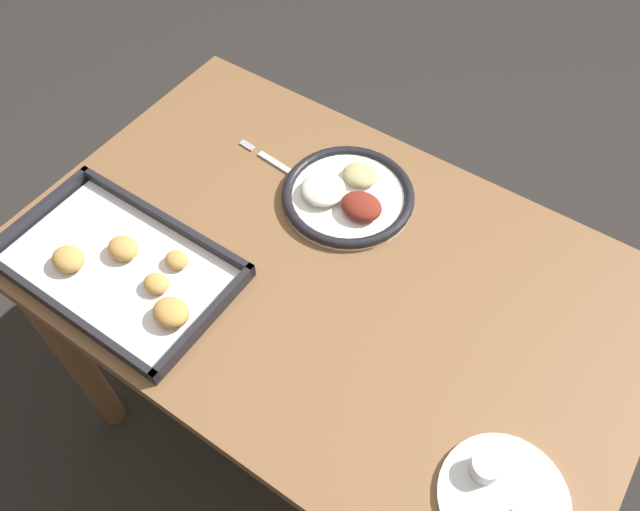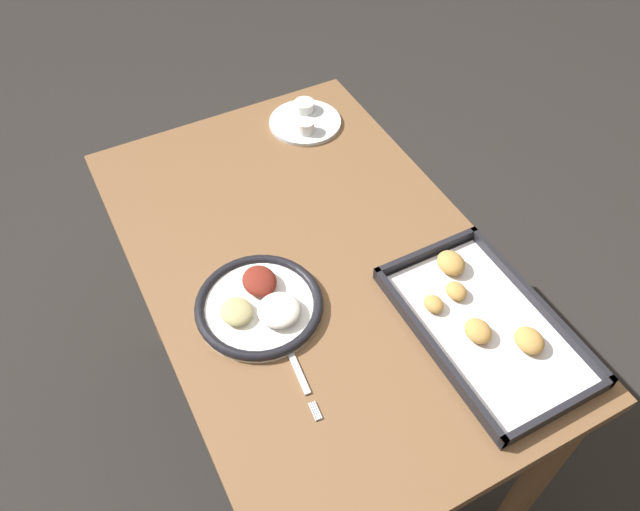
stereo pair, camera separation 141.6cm
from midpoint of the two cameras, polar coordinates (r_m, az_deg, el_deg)
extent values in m
plane|color=#282623|center=(1.73, 8.74, -37.39)|extent=(8.00, 8.00, 0.00)
cube|color=brown|center=(0.99, 15.56, -38.27)|extent=(1.11, 0.70, 0.03)
cylinder|color=brown|center=(1.57, 37.42, -33.50)|extent=(0.06, 0.06, 0.74)
cylinder|color=brown|center=(1.43, -1.57, -16.39)|extent=(0.06, 0.06, 0.74)
cylinder|color=brown|center=(1.40, -19.24, -35.18)|extent=(0.06, 0.06, 0.74)
cylinder|color=white|center=(0.99, 16.56, -28.41)|extent=(0.25, 0.25, 0.01)
torus|color=black|center=(0.98, 16.66, -28.36)|extent=(0.25, 0.25, 0.02)
ellipsoid|color=silver|center=(0.95, 13.78, -28.54)|extent=(0.08, 0.08, 0.03)
ellipsoid|color=maroon|center=(0.97, 18.89, -30.43)|extent=(0.08, 0.07, 0.03)
ellipsoid|color=tan|center=(0.98, 17.92, -25.74)|extent=(0.07, 0.06, 0.02)
cube|color=silver|center=(0.98, 8.33, -24.94)|extent=(0.15, 0.03, 0.00)
cylinder|color=silver|center=(0.99, 3.05, -20.94)|extent=(0.04, 0.01, 0.00)
cylinder|color=silver|center=(0.98, 2.91, -21.10)|extent=(0.04, 0.01, 0.00)
cylinder|color=silver|center=(0.98, 2.77, -21.25)|extent=(0.04, 0.01, 0.00)
cylinder|color=silver|center=(0.98, 2.63, -21.41)|extent=(0.04, 0.01, 0.00)
cylinder|color=silver|center=(1.14, 41.40, -53.55)|extent=(0.18, 0.18, 0.01)
cylinder|color=silver|center=(1.10, 39.59, -52.69)|extent=(0.04, 0.04, 0.03)
cylinder|color=#51992D|center=(1.09, 40.14, -52.78)|extent=(0.04, 0.04, 0.01)
cube|color=black|center=(0.97, -12.25, -38.52)|extent=(0.42, 0.25, 0.01)
cube|color=silver|center=(0.96, -12.30, -38.53)|extent=(0.38, 0.23, 0.00)
cube|color=black|center=(0.94, -6.74, -32.99)|extent=(0.42, 0.01, 0.02)
cube|color=black|center=(0.98, -18.82, -43.62)|extent=(0.42, 0.01, 0.02)
cube|color=black|center=(0.95, 0.55, -46.08)|extent=(0.01, 0.25, 0.02)
cube|color=black|center=(0.99, -22.41, -30.26)|extent=(0.01, 0.25, 0.02)
ellipsoid|color=#C18E47|center=(0.94, -4.30, -45.53)|extent=(0.06, 0.05, 0.03)
ellipsoid|color=#C18E47|center=(0.94, -4.37, -38.85)|extent=(0.04, 0.04, 0.02)
ellipsoid|color=#C18E47|center=(0.96, -18.54, -37.56)|extent=(0.06, 0.05, 0.03)
ellipsoid|color=#C18E47|center=(0.94, -11.65, -37.00)|extent=(0.06, 0.05, 0.03)
ellipsoid|color=#C18E47|center=(0.94, -6.81, -41.77)|extent=(0.05, 0.04, 0.03)
camera|label=1|loc=(0.71, 151.40, -55.09)|focal=35.00mm
camera|label=2|loc=(0.71, -28.60, 55.09)|focal=35.00mm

